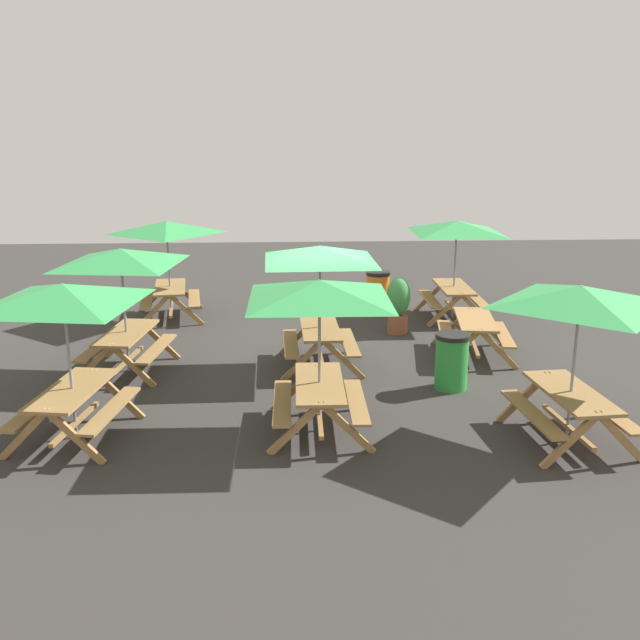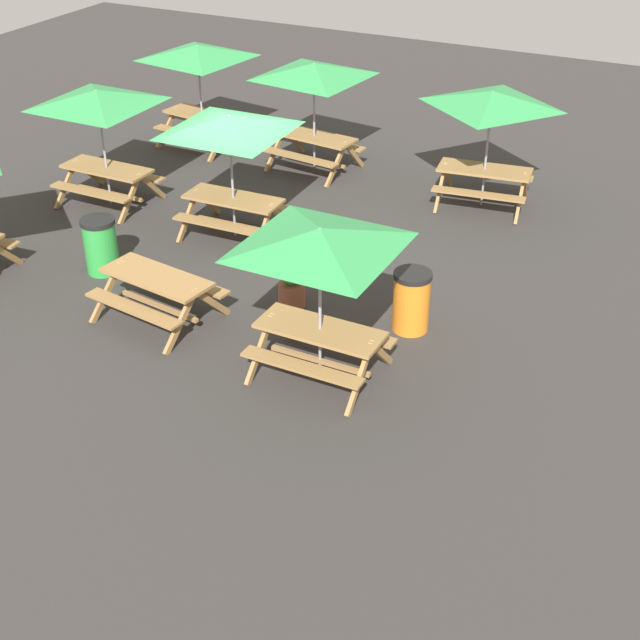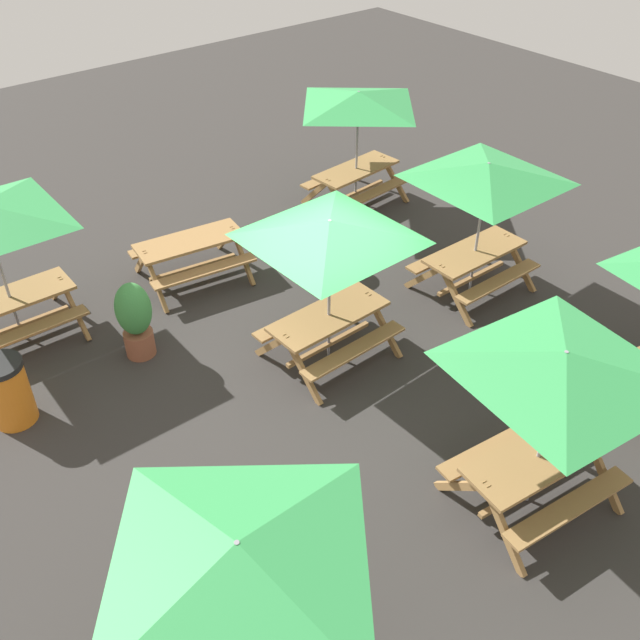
% 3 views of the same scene
% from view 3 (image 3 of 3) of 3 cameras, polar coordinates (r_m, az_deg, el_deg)
% --- Properties ---
extents(ground_plane, '(29.80, 29.80, 0.00)m').
position_cam_3_polar(ground_plane, '(10.54, 0.19, -3.53)').
color(ground_plane, '#33302D').
rests_on(ground_plane, ground).
extents(picnic_table_1, '(2.83, 2.83, 2.34)m').
position_cam_3_polar(picnic_table_1, '(11.37, 13.14, 10.72)').
color(picnic_table_1, olive).
rests_on(picnic_table_1, ground).
extents(picnic_table_2, '(2.83, 2.83, 2.34)m').
position_cam_3_polar(picnic_table_2, '(9.54, 0.77, 6.35)').
color(picnic_table_2, olive).
rests_on(picnic_table_2, ground).
extents(picnic_table_4, '(2.24, 2.24, 2.34)m').
position_cam_3_polar(picnic_table_4, '(5.89, -6.46, -19.01)').
color(picnic_table_4, olive).
rests_on(picnic_table_4, ground).
extents(picnic_table_5, '(1.98, 1.75, 0.81)m').
position_cam_3_polar(picnic_table_5, '(12.26, -10.28, 5.51)').
color(picnic_table_5, olive).
rests_on(picnic_table_5, ground).
extents(picnic_table_6, '(2.15, 2.15, 2.34)m').
position_cam_3_polar(picnic_table_6, '(13.96, 3.08, 16.60)').
color(picnic_table_6, olive).
rests_on(picnic_table_6, ground).
extents(picnic_table_7, '(2.81, 2.81, 2.34)m').
position_cam_3_polar(picnic_table_7, '(7.76, 18.67, -4.18)').
color(picnic_table_7, olive).
rests_on(picnic_table_7, ground).
extents(trash_bin_green, '(0.59, 0.59, 0.98)m').
position_cam_3_polar(trash_bin_green, '(12.48, -1.13, 6.41)').
color(trash_bin_green, green).
rests_on(trash_bin_green, ground).
extents(trash_bin_orange, '(0.59, 0.59, 0.98)m').
position_cam_3_polar(trash_bin_orange, '(10.22, -23.70, -5.27)').
color(trash_bin_orange, orange).
rests_on(trash_bin_orange, ground).
extents(potted_plant_0, '(0.52, 0.52, 1.25)m').
position_cam_3_polar(potted_plant_0, '(10.66, -14.59, 0.19)').
color(potted_plant_0, '#935138').
rests_on(potted_plant_0, ground).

